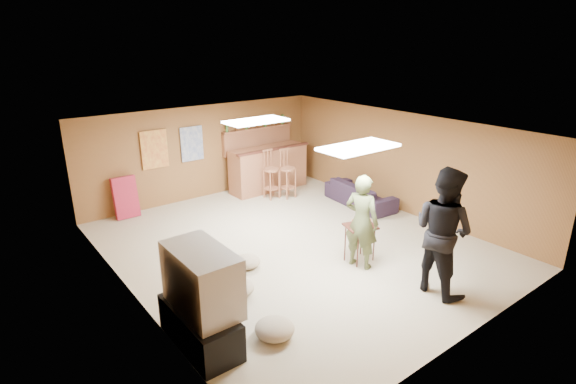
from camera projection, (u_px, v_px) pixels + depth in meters
ground at (295, 245)px, 8.43m from camera, size 7.00×7.00×0.00m
ceiling at (295, 129)px, 7.71m from camera, size 6.00×7.00×0.02m
wall_back at (203, 152)px, 10.68m from camera, size 6.00×0.02×2.20m
wall_front at (474, 263)px, 5.46m from camera, size 6.00×0.02×2.20m
wall_left at (129, 232)px, 6.34m from camera, size 0.02×7.00×2.20m
wall_right at (402, 162)px, 9.80m from camera, size 0.02×7.00×2.20m
tv_stand at (200, 327)px, 5.66m from camera, size 0.55×1.30×0.50m
dvd_box at (216, 327)px, 5.82m from camera, size 0.35×0.50×0.08m
tv_body at (202, 280)px, 5.49m from camera, size 0.60×1.10×0.80m
tv_screen at (224, 272)px, 5.67m from camera, size 0.02×0.95×0.65m
bar_counter at (268, 168)px, 11.32m from camera, size 2.00×0.60×1.10m
bar_lip at (274, 149)px, 10.95m from camera, size 2.10×0.12×0.05m
bar_shelf at (258, 128)px, 11.34m from camera, size 2.00×0.18×0.05m
bar_backing at (257, 140)px, 11.46m from camera, size 2.00×0.14×0.60m
poster_left at (155, 149)px, 9.88m from camera, size 0.60×0.03×0.85m
poster_right at (192, 144)px, 10.40m from camera, size 0.55×0.03×0.80m
folding_chair_stack at (126, 197)px, 9.59m from camera, size 0.50×0.26×0.91m
ceiling_panel_front at (359, 147)px, 6.60m from camera, size 1.20×0.60×0.04m
ceiling_panel_back at (256, 121)px, 8.61m from camera, size 1.20×0.60×0.04m
person_olive at (362, 222)px, 7.42m from camera, size 0.54×0.68×1.62m
person_black at (443, 231)px, 6.65m from camera, size 0.81×1.00×1.97m
sofa at (360, 194)px, 10.37m from camera, size 0.88×1.87×0.53m
tray_table at (360, 243)px, 7.75m from camera, size 0.62×0.55×0.67m
cup_red_near at (354, 223)px, 7.60m from camera, size 0.09×0.09×0.10m
cup_red_far at (369, 223)px, 7.61m from camera, size 0.09×0.09×0.11m
cup_blue at (364, 218)px, 7.77m from camera, size 0.11×0.11×0.12m
bar_stool_left at (272, 174)px, 10.67m from camera, size 0.40×0.40×1.21m
bar_stool_right at (288, 174)px, 10.74m from camera, size 0.45×0.45×1.18m
cushion_near_tv at (237, 288)px, 6.78m from camera, size 0.59×0.59×0.23m
cushion_mid at (247, 261)px, 7.61m from camera, size 0.59×0.59×0.20m
cushion_far at (275, 329)px, 5.83m from camera, size 0.70×0.70×0.24m
bottle_row at (256, 123)px, 11.24m from camera, size 1.76×0.08×0.26m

